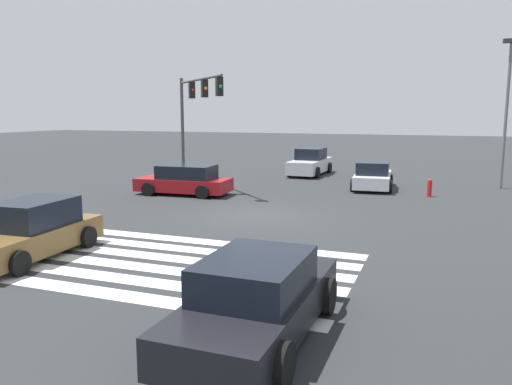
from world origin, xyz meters
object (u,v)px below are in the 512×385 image
traffic_signal_mast (194,105)px  street_light_pole_b (507,100)px  car_3 (185,180)px  fire_hydrant (430,188)px  car_1 (310,163)px  car_2 (257,300)px  car_0 (30,231)px  car_5 (373,176)px

traffic_signal_mast → street_light_pole_b: (14.98, 5.60, 0.26)m
car_3 → fire_hydrant: car_3 is taller
car_3 → fire_hydrant: 11.69m
car_1 → street_light_pole_b: (10.84, -2.28, 3.82)m
car_2 → street_light_pole_b: bearing=-15.3°
traffic_signal_mast → fire_hydrant: (11.54, 1.54, -3.90)m
car_3 → fire_hydrant: bearing=-165.9°
car_0 → street_light_pole_b: bearing=140.7°
traffic_signal_mast → car_3: traffic_signal_mast is taller
fire_hydrant → car_2: bearing=-98.3°
traffic_signal_mast → car_5: size_ratio=1.36×
car_0 → car_5: size_ratio=1.05×
car_5 → car_1: bearing=39.7°
traffic_signal_mast → car_3: bearing=-34.0°
car_0 → fire_hydrant: (10.03, 14.34, -0.29)m
street_light_pole_b → car_5: bearing=-159.1°
car_0 → car_3: (-1.14, 10.91, -0.02)m
car_1 → street_light_pole_b: size_ratio=0.64×
traffic_signal_mast → car_2: 18.17m
car_0 → car_1: (2.64, 20.68, 0.05)m
street_light_pole_b → fire_hydrant: size_ratio=8.84×
car_3 → fire_hydrant: (11.17, 3.43, -0.26)m
car_3 → car_5: car_5 is taller
car_1 → car_3: bearing=-19.2°
fire_hydrant → street_light_pole_b: bearing=49.7°
car_5 → fire_hydrant: bearing=-124.4°
car_0 → street_light_pole_b: 23.13m
car_0 → car_1: 20.85m
car_0 → car_1: bearing=169.6°
car_2 → car_1: bearing=12.5°
car_2 → street_light_pole_b: 22.09m
street_light_pole_b → car_1: bearing=168.1°
car_2 → car_3: 16.00m
car_0 → car_5: 17.53m
car_5 → street_light_pole_b: size_ratio=0.56×
car_2 → car_5: size_ratio=1.11×
traffic_signal_mast → street_light_pole_b: street_light_pole_b is taller
car_3 → car_1: bearing=-114.1°
car_5 → car_0: bearing=151.5°
car_0 → car_3: car_0 is taller
car_0 → car_3: 10.97m
car_3 → fire_hydrant: size_ratio=5.36×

